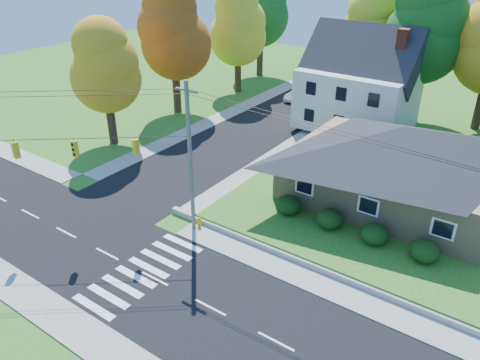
{
  "coord_description": "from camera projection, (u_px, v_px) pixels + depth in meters",
  "views": [
    {
      "loc": [
        15.93,
        -14.22,
        17.22
      ],
      "look_at": [
        0.25,
        8.0,
        2.97
      ],
      "focal_mm": 35.0,
      "sensor_mm": 36.0,
      "label": 1
    }
  ],
  "objects": [
    {
      "name": "hedge_row",
      "position": [
        351.0,
        226.0,
        29.15
      ],
      "size": [
        10.7,
        1.7,
        1.27
      ],
      "color": "#163A10",
      "rests_on": "lawn"
    },
    {
      "name": "lawn",
      "position": [
        480.0,
        192.0,
        34.86
      ],
      "size": [
        30.0,
        30.0,
        0.5
      ],
      "primitive_type": "cube",
      "color": "#3D7923",
      "rests_on": "ground"
    },
    {
      "name": "tree_west_1",
      "position": [
        173.0,
        32.0,
        47.6
      ],
      "size": [
        7.28,
        7.28,
        13.56
      ],
      "color": "#3F2A19",
      "rests_on": "ground"
    },
    {
      "name": "tree_west_0",
      "position": [
        104.0,
        66.0,
        40.46
      ],
      "size": [
        6.16,
        6.16,
        11.47
      ],
      "color": "#3F2A19",
      "rests_on": "ground"
    },
    {
      "name": "tree_west_3",
      "position": [
        261.0,
        6.0,
        60.83
      ],
      "size": [
        7.84,
        7.84,
        14.6
      ],
      "color": "#3F2A19",
      "rests_on": "ground"
    },
    {
      "name": "fire_hydrant",
      "position": [
        199.0,
        222.0,
        30.96
      ],
      "size": [
        0.43,
        0.33,
        0.74
      ],
      "color": "#EDB700",
      "rests_on": "ground"
    },
    {
      "name": "road_cross",
      "position": [
        274.0,
        119.0,
        49.31
      ],
      "size": [
        8.0,
        44.0,
        0.02
      ],
      "primitive_type": "cube",
      "color": "black",
      "rests_on": "ground"
    },
    {
      "name": "tree_lot_0",
      "position": [
        367.0,
        33.0,
        48.19
      ],
      "size": [
        6.72,
        6.72,
        12.51
      ],
      "color": "#3F2A19",
      "rests_on": "lawn"
    },
    {
      "name": "traffic_infrastructure",
      "position": [
        163.0,
        189.0,
        25.08
      ],
      "size": [
        38.1,
        10.66,
        10.0
      ],
      "color": "#666059",
      "rests_on": "ground"
    },
    {
      "name": "white_car",
      "position": [
        300.0,
        94.0,
        54.71
      ],
      "size": [
        2.3,
        4.6,
        1.45
      ],
      "primitive_type": "imported",
      "rotation": [
        0.0,
        0.0,
        -0.18
      ],
      "color": "silver",
      "rests_on": "road_cross"
    },
    {
      "name": "tree_lot_1",
      "position": [
        426.0,
        27.0,
        43.79
      ],
      "size": [
        7.84,
        7.84,
        14.6
      ],
      "color": "#3F2A19",
      "rests_on": "lawn"
    },
    {
      "name": "ranch_house",
      "position": [
        398.0,
        162.0,
        32.39
      ],
      "size": [
        14.6,
        10.6,
        5.4
      ],
      "color": "tan",
      "rests_on": "lawn"
    },
    {
      "name": "road_main",
      "position": [
        155.0,
        279.0,
        26.41
      ],
      "size": [
        90.0,
        8.0,
        0.02
      ],
      "primitive_type": "cube",
      "color": "black",
      "rests_on": "ground"
    },
    {
      "name": "colonial_house",
      "position": [
        359.0,
        85.0,
        44.53
      ],
      "size": [
        10.4,
        8.4,
        9.6
      ],
      "color": "silver",
      "rests_on": "lawn"
    },
    {
      "name": "sidewalk_north",
      "position": [
        210.0,
        237.0,
        30.01
      ],
      "size": [
        90.0,
        2.0,
        0.08
      ],
      "primitive_type": "cube",
      "color": "#9C9A90",
      "rests_on": "ground"
    },
    {
      "name": "ground",
      "position": [
        155.0,
        279.0,
        26.41
      ],
      "size": [
        120.0,
        120.0,
        0.0
      ],
      "primitive_type": "plane",
      "color": "#3D7923"
    },
    {
      "name": "tree_west_2",
      "position": [
        238.0,
        26.0,
        54.63
      ],
      "size": [
        6.72,
        6.72,
        12.51
      ],
      "color": "#3F2A19",
      "rests_on": "ground"
    },
    {
      "name": "sidewalk_south",
      "position": [
        82.0,
        333.0,
        22.78
      ],
      "size": [
        90.0,
        2.0,
        0.08
      ],
      "primitive_type": "cube",
      "color": "#9C9A90",
      "rests_on": "ground"
    }
  ]
}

